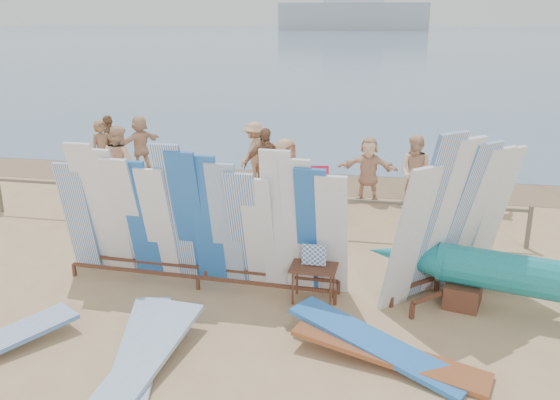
% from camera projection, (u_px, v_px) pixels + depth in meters
% --- Properties ---
extents(ground, '(160.00, 160.00, 0.00)m').
position_uv_depth(ground, '(197.00, 286.00, 10.39)').
color(ground, tan).
rests_on(ground, ground).
extents(ocean, '(320.00, 240.00, 0.02)m').
position_uv_depth(ocean, '(388.00, 36.00, 130.14)').
color(ocean, slate).
rests_on(ocean, ground).
extents(wet_sand_strip, '(40.00, 2.60, 0.01)m').
position_uv_depth(wet_sand_strip, '(279.00, 179.00, 17.12)').
color(wet_sand_strip, '#806548').
rests_on(wet_sand_strip, ground).
extents(distant_ship, '(45.00, 8.00, 14.00)m').
position_uv_depth(distant_ship, '(353.00, 12.00, 179.46)').
color(distant_ship, '#999EA3').
rests_on(distant_ship, ocean).
extents(fence, '(12.08, 0.08, 0.90)m').
position_uv_depth(fence, '(241.00, 201.00, 13.00)').
color(fence, '#68604E').
rests_on(fence, ground).
extents(main_surfboard_rack, '(5.14, 0.91, 2.57)m').
position_uv_depth(main_surfboard_rack, '(199.00, 223.00, 10.10)').
color(main_surfboard_rack, brown).
rests_on(main_surfboard_rack, ground).
extents(side_surfboard_rack, '(2.27, 2.25, 2.93)m').
position_uv_depth(side_surfboard_rack, '(453.00, 223.00, 9.62)').
color(side_surfboard_rack, brown).
rests_on(side_surfboard_rack, ground).
extents(vendor_table, '(0.77, 0.55, 1.00)m').
position_uv_depth(vendor_table, '(313.00, 283.00, 9.74)').
color(vendor_table, brown).
rests_on(vendor_table, ground).
extents(flat_board_b, '(0.80, 2.73, 0.36)m').
position_uv_depth(flat_board_b, '(145.00, 372.00, 7.89)').
color(flat_board_b, '#80A3CD').
rests_on(flat_board_b, ground).
extents(flat_board_d, '(2.63, 1.77, 0.40)m').
position_uv_depth(flat_board_d, '(376.00, 356.00, 8.24)').
color(flat_board_d, blue).
rests_on(flat_board_d, ground).
extents(flat_board_a, '(1.22, 2.75, 0.22)m').
position_uv_depth(flat_board_a, '(140.00, 355.00, 8.27)').
color(flat_board_a, '#80A3CD').
rests_on(flat_board_a, ground).
extents(flat_board_c, '(2.75, 1.24, 0.30)m').
position_uv_depth(flat_board_c, '(388.00, 363.00, 8.08)').
color(flat_board_c, '#9B532A').
rests_on(flat_board_c, ground).
extents(beach_chair_left, '(0.67, 0.70, 0.96)m').
position_uv_depth(beach_chair_left, '(271.00, 210.00, 13.54)').
color(beach_chair_left, red).
rests_on(beach_chair_left, ground).
extents(beach_chair_right, '(0.75, 0.76, 0.84)m').
position_uv_depth(beach_chair_right, '(309.00, 214.00, 13.38)').
color(beach_chair_right, red).
rests_on(beach_chair_right, ground).
extents(stroller, '(0.77, 0.96, 1.17)m').
position_uv_depth(stroller, '(319.00, 199.00, 13.72)').
color(stroller, red).
rests_on(stroller, ground).
extents(beachgoer_11, '(1.24, 1.59, 1.68)m').
position_uv_depth(beachgoer_11, '(140.00, 143.00, 17.93)').
color(beachgoer_11, beige).
rests_on(beachgoer_11, ground).
extents(beachgoer_6, '(0.81, 0.99, 1.83)m').
position_uv_depth(beachgoer_6, '(285.00, 177.00, 13.87)').
color(beachgoer_6, tan).
rests_on(beachgoer_6, ground).
extents(beachgoer_7, '(0.38, 0.64, 1.68)m').
position_uv_depth(beachgoer_7, '(441.00, 179.00, 13.95)').
color(beachgoer_7, '#8C6042').
rests_on(beachgoer_7, ground).
extents(beachgoer_3, '(0.84, 1.20, 1.72)m').
position_uv_depth(beachgoer_3, '(254.00, 152.00, 16.59)').
color(beachgoer_3, tan).
rests_on(beachgoer_3, ground).
extents(beachgoer_4, '(1.18, 1.03, 1.89)m').
position_uv_depth(beachgoer_4, '(265.00, 165.00, 14.87)').
color(beachgoer_4, '#8C6042').
rests_on(beachgoer_4, ground).
extents(beachgoer_extra_1, '(0.61, 1.09, 1.76)m').
position_uv_depth(beachgoer_extra_1, '(110.00, 145.00, 17.49)').
color(beachgoer_extra_1, '#8C6042').
rests_on(beachgoer_extra_1, ground).
extents(beachgoer_9, '(1.26, 0.82, 1.81)m').
position_uv_depth(beachgoer_9, '(459.00, 175.00, 14.04)').
color(beachgoer_9, tan).
rests_on(beachgoer_9, ground).
extents(beachgoer_1, '(0.69, 0.74, 1.81)m').
position_uv_depth(beachgoer_1, '(103.00, 153.00, 16.30)').
color(beachgoer_1, '#8C6042').
rests_on(beachgoer_1, ground).
extents(beachgoer_5, '(1.55, 0.63, 1.63)m').
position_uv_depth(beachgoer_5, '(368.00, 169.00, 15.02)').
color(beachgoer_5, beige).
rests_on(beachgoer_5, ground).
extents(beachgoer_8, '(0.97, 0.70, 1.80)m').
position_uv_depth(beachgoer_8, '(416.00, 172.00, 14.36)').
color(beachgoer_8, beige).
rests_on(beachgoer_8, ground).
extents(beachgoer_10, '(0.95, 0.94, 1.59)m').
position_uv_depth(beachgoer_10, '(492.00, 179.00, 14.16)').
color(beachgoer_10, '#8C6042').
rests_on(beachgoer_10, ground).
extents(beachgoer_2, '(1.01, 0.85, 1.89)m').
position_uv_depth(beachgoer_2, '(120.00, 162.00, 15.13)').
color(beachgoer_2, beige).
rests_on(beachgoer_2, ground).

